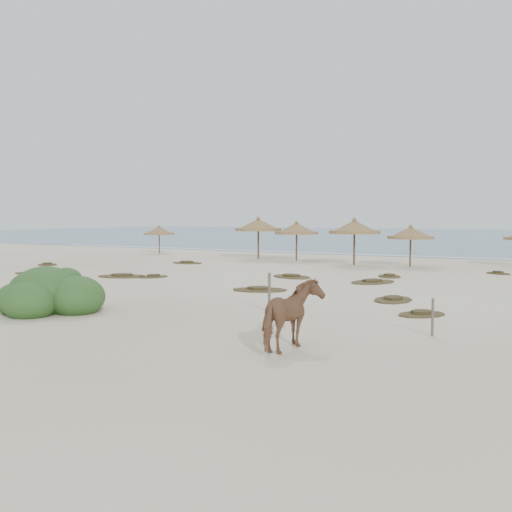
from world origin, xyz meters
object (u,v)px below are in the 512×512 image
at_px(horse, 292,316).
at_px(bush, 47,294).
at_px(palapa_0, 159,231).
at_px(palapa_1, 258,225).

relative_size(horse, bush, 0.50).
relative_size(palapa_0, horse, 1.39).
bearing_deg(palapa_1, horse, -59.94).
height_order(palapa_1, horse, palapa_1).
xyz_separation_m(palapa_0, palapa_1, (10.36, -1.59, 0.58)).
bearing_deg(bush, palapa_0, 121.27).
height_order(palapa_0, palapa_1, palapa_1).
bearing_deg(palapa_1, bush, -78.22).
xyz_separation_m(palapa_0, horse, (24.62, -26.22, -1.06)).
distance_m(palapa_1, horse, 28.50).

